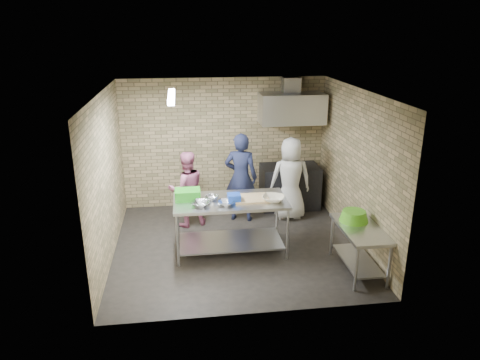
% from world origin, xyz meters
% --- Properties ---
extents(floor, '(4.20, 4.20, 0.00)m').
position_xyz_m(floor, '(0.00, 0.00, 0.00)').
color(floor, black).
rests_on(floor, ground).
extents(ceiling, '(4.20, 4.20, 0.00)m').
position_xyz_m(ceiling, '(0.00, 0.00, 2.70)').
color(ceiling, black).
rests_on(ceiling, ground).
extents(back_wall, '(4.20, 0.06, 2.70)m').
position_xyz_m(back_wall, '(0.00, 2.00, 1.35)').
color(back_wall, tan).
rests_on(back_wall, ground).
extents(front_wall, '(4.20, 0.06, 2.70)m').
position_xyz_m(front_wall, '(0.00, -2.00, 1.35)').
color(front_wall, tan).
rests_on(front_wall, ground).
extents(left_wall, '(0.06, 4.00, 2.70)m').
position_xyz_m(left_wall, '(-2.10, 0.00, 1.35)').
color(left_wall, tan).
rests_on(left_wall, ground).
extents(right_wall, '(0.06, 4.00, 2.70)m').
position_xyz_m(right_wall, '(2.10, 0.00, 1.35)').
color(right_wall, tan).
rests_on(right_wall, ground).
extents(prep_table, '(1.88, 0.94, 0.94)m').
position_xyz_m(prep_table, '(-0.11, -0.18, 0.47)').
color(prep_table, silver).
rests_on(prep_table, floor).
extents(side_counter, '(0.60, 1.20, 0.75)m').
position_xyz_m(side_counter, '(1.80, -1.10, 0.38)').
color(side_counter, silver).
rests_on(side_counter, floor).
extents(stove, '(1.20, 0.70, 0.90)m').
position_xyz_m(stove, '(1.35, 1.65, 0.45)').
color(stove, black).
rests_on(stove, floor).
extents(range_hood, '(1.30, 0.60, 0.60)m').
position_xyz_m(range_hood, '(1.35, 1.70, 2.10)').
color(range_hood, silver).
rests_on(range_hood, back_wall).
extents(hood_duct, '(0.35, 0.30, 0.30)m').
position_xyz_m(hood_duct, '(1.35, 1.85, 2.55)').
color(hood_duct, '#A5A8AD').
rests_on(hood_duct, back_wall).
extents(wall_shelf, '(0.80, 0.20, 0.04)m').
position_xyz_m(wall_shelf, '(1.65, 1.89, 1.92)').
color(wall_shelf, '#3F2B19').
rests_on(wall_shelf, back_wall).
extents(fluorescent_fixture, '(0.10, 1.25, 0.08)m').
position_xyz_m(fluorescent_fixture, '(-1.00, 0.00, 2.64)').
color(fluorescent_fixture, white).
rests_on(fluorescent_fixture, ceiling).
extents(green_crate, '(0.42, 0.31, 0.17)m').
position_xyz_m(green_crate, '(-0.81, -0.06, 1.02)').
color(green_crate, '#20941B').
rests_on(green_crate, prep_table).
extents(blue_tub, '(0.21, 0.21, 0.14)m').
position_xyz_m(blue_tub, '(-0.06, -0.28, 1.01)').
color(blue_tub, '#1740B1').
rests_on(blue_tub, prep_table).
extents(cutting_board, '(0.57, 0.44, 0.03)m').
position_xyz_m(cutting_board, '(0.24, -0.20, 0.96)').
color(cutting_board, tan).
rests_on(cutting_board, prep_table).
extents(mixing_bowl_a, '(0.37, 0.37, 0.07)m').
position_xyz_m(mixing_bowl_a, '(-0.61, -0.38, 0.98)').
color(mixing_bowl_a, '#ADB0B3').
rests_on(mixing_bowl_a, prep_table).
extents(mixing_bowl_b, '(0.28, 0.28, 0.07)m').
position_xyz_m(mixing_bowl_b, '(-0.41, -0.13, 0.98)').
color(mixing_bowl_b, silver).
rests_on(mixing_bowl_b, prep_table).
extents(mixing_bowl_c, '(0.34, 0.34, 0.07)m').
position_xyz_m(mixing_bowl_c, '(-0.21, -0.40, 0.97)').
color(mixing_bowl_c, '#ACAFB3').
rests_on(mixing_bowl_c, prep_table).
extents(ceramic_bowl, '(0.46, 0.46, 0.09)m').
position_xyz_m(ceramic_bowl, '(0.59, -0.33, 0.99)').
color(ceramic_bowl, beige).
rests_on(ceramic_bowl, prep_table).
extents(green_basin, '(0.46, 0.46, 0.17)m').
position_xyz_m(green_basin, '(1.78, -0.85, 0.83)').
color(green_basin, '#59C626').
rests_on(green_basin, side_counter).
extents(bottle_red, '(0.07, 0.07, 0.18)m').
position_xyz_m(bottle_red, '(1.40, 1.89, 2.03)').
color(bottle_red, '#B22619').
rests_on(bottle_red, wall_shelf).
extents(bottle_green, '(0.06, 0.06, 0.15)m').
position_xyz_m(bottle_green, '(1.80, 1.89, 2.02)').
color(bottle_green, green).
rests_on(bottle_green, wall_shelf).
extents(man_navy, '(0.74, 0.59, 1.76)m').
position_xyz_m(man_navy, '(0.24, 1.12, 0.88)').
color(man_navy, '#161837').
rests_on(man_navy, floor).
extents(woman_pink, '(0.83, 0.71, 1.47)m').
position_xyz_m(woman_pink, '(-0.82, 1.00, 0.73)').
color(woman_pink, '#C3678E').
rests_on(woman_pink, floor).
extents(woman_white, '(0.84, 0.57, 1.65)m').
position_xyz_m(woman_white, '(1.22, 1.08, 0.82)').
color(woman_white, silver).
rests_on(woman_white, floor).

